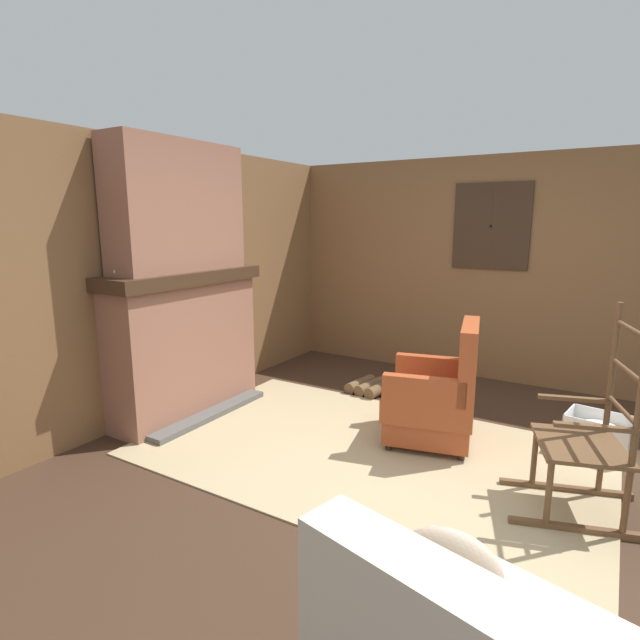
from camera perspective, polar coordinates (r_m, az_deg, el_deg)
ground_plane at (r=3.70m, az=11.45°, el=-16.93°), size 14.00×14.00×0.00m
wood_panel_wall_left at (r=4.72m, az=-17.48°, el=4.34°), size 0.06×5.49×2.41m
wood_panel_wall_back at (r=5.68m, az=20.49°, el=5.40°), size 5.49×0.09×2.41m
fireplace_hearth at (r=4.63m, az=-15.07°, el=-2.64°), size 0.62×1.55×1.30m
chimney_breast at (r=4.51m, az=-15.97°, el=12.30°), size 0.36×1.28×1.09m
area_rug at (r=3.93m, az=5.37°, el=-14.81°), size 3.32×2.09×0.01m
armchair at (r=4.07m, az=13.14°, el=-8.84°), size 0.81×0.82×0.98m
rocking_chair at (r=3.41m, az=28.26°, el=-12.64°), size 0.91×0.71×1.26m
firewood_stack at (r=5.18m, az=5.72°, el=-7.59°), size 0.41×0.45×0.12m
laundry_basket at (r=4.39m, az=29.27°, el=-11.37°), size 0.50×0.39×0.30m
oil_lamp_vase at (r=4.18m, az=-22.00°, el=5.86°), size 0.10×0.10×0.27m
storage_case at (r=4.85m, az=-12.38°, el=6.70°), size 0.13×0.21×0.13m
decorative_plate_on_mantel at (r=4.52m, az=-16.95°, el=6.79°), size 0.06×0.23×0.23m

